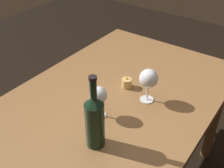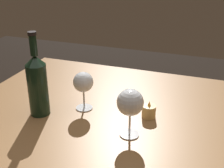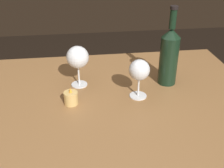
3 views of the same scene
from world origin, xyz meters
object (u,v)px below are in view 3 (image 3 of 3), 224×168
at_px(wine_bottle, 169,55).
at_px(votive_candle, 71,98).
at_px(wine_glass_left, 78,58).
at_px(wine_glass_right, 139,71).

distance_m(wine_bottle, votive_candle, 0.42).
height_order(wine_glass_left, wine_bottle, wine_bottle).
distance_m(wine_glass_left, wine_bottle, 0.36).
relative_size(wine_glass_left, wine_bottle, 0.53).
bearing_deg(wine_glass_left, wine_glass_right, 151.71).
bearing_deg(wine_glass_left, votive_candle, 76.50).
bearing_deg(votive_candle, wine_glass_right, -175.71).
distance_m(wine_glass_right, votive_candle, 0.27).
height_order(wine_glass_left, votive_candle, wine_glass_left).
xyz_separation_m(wine_bottle, votive_candle, (0.40, 0.11, -0.10)).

